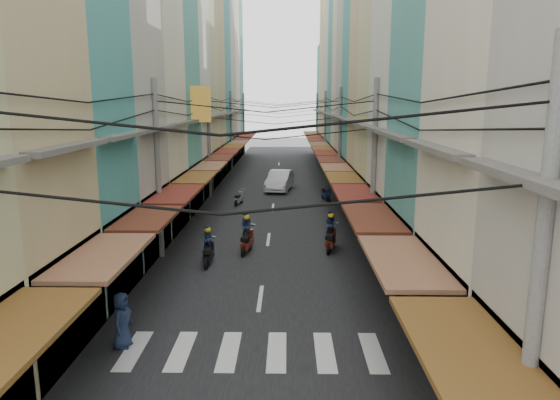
# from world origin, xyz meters

# --- Properties ---
(ground) EXTENTS (160.00, 160.00, 0.00)m
(ground) POSITION_xyz_m (0.00, 0.00, 0.00)
(ground) COLOR #61605C
(ground) RESTS_ON ground
(road) EXTENTS (10.00, 80.00, 0.02)m
(road) POSITION_xyz_m (0.00, 20.00, 0.01)
(road) COLOR black
(road) RESTS_ON ground
(sidewalk_left) EXTENTS (3.00, 80.00, 0.06)m
(sidewalk_left) POSITION_xyz_m (-6.50, 20.00, 0.03)
(sidewalk_left) COLOR gray
(sidewalk_left) RESTS_ON ground
(sidewalk_right) EXTENTS (3.00, 80.00, 0.06)m
(sidewalk_right) POSITION_xyz_m (6.50, 20.00, 0.03)
(sidewalk_right) COLOR gray
(sidewalk_right) RESTS_ON ground
(crosswalk) EXTENTS (7.55, 2.40, 0.01)m
(crosswalk) POSITION_xyz_m (-0.00, -6.00, 0.03)
(crosswalk) COLOR silver
(crosswalk) RESTS_ON ground
(building_row_left) EXTENTS (7.80, 67.67, 23.70)m
(building_row_left) POSITION_xyz_m (-7.92, 16.56, 9.78)
(building_row_left) COLOR silver
(building_row_left) RESTS_ON ground
(building_row_right) EXTENTS (7.80, 68.98, 22.59)m
(building_row_right) POSITION_xyz_m (7.92, 16.45, 9.41)
(building_row_right) COLOR teal
(building_row_right) RESTS_ON ground
(utility_poles) EXTENTS (10.20, 66.13, 8.20)m
(utility_poles) POSITION_xyz_m (0.00, 15.01, 6.59)
(utility_poles) COLOR gray
(utility_poles) RESTS_ON ground
(white_car) EXTENTS (5.98, 3.08, 2.01)m
(white_car) POSITION_xyz_m (0.37, 20.86, 0.00)
(white_car) COLOR white
(white_car) RESTS_ON ground
(bicycle) EXTENTS (1.53, 0.58, 1.05)m
(bicycle) POSITION_xyz_m (7.50, -2.08, 0.00)
(bicycle) COLOR black
(bicycle) RESTS_ON ground
(moving_scooters) EXTENTS (6.75, 16.53, 1.98)m
(moving_scooters) POSITION_xyz_m (0.29, 5.73, 0.57)
(moving_scooters) COLOR black
(moving_scooters) RESTS_ON ground
(parked_scooters) EXTENTS (12.64, 13.89, 1.01)m
(parked_scooters) POSITION_xyz_m (4.26, -4.43, 0.47)
(parked_scooters) COLOR black
(parked_scooters) RESTS_ON ground
(pedestrians) EXTENTS (13.45, 21.63, 2.17)m
(pedestrians) POSITION_xyz_m (-4.05, 3.95, 1.03)
(pedestrians) COLOR black
(pedestrians) RESTS_ON ground
(market_umbrella) EXTENTS (2.39, 2.39, 2.52)m
(market_umbrella) POSITION_xyz_m (6.15, -5.28, 2.22)
(market_umbrella) COLOR #B2B2B7
(market_umbrella) RESTS_ON ground
(traffic_sign) EXTENTS (0.10, 0.67, 3.05)m
(traffic_sign) POSITION_xyz_m (5.09, 0.69, 2.24)
(traffic_sign) COLOR gray
(traffic_sign) RESTS_ON ground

